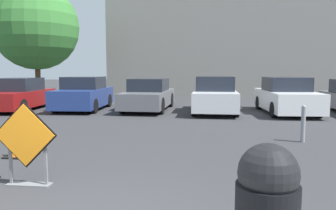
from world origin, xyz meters
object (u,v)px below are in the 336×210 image
object	(u,v)px
parked_car_second	(84,94)
parked_car_fourth	(215,96)
bollard_nearest	(303,123)
road_closed_sign	(26,142)
parked_car_fifth	(286,97)
parked_car_nearest	(19,95)
parked_car_third	(149,95)
traffic_cone_second	(15,143)

from	to	relation	value
parked_car_second	parked_car_fourth	distance (m)	5.96
bollard_nearest	road_closed_sign	bearing A→B (deg)	-144.52
parked_car_fourth	parked_car_fifth	distance (m)	2.97
road_closed_sign	parked_car_nearest	bearing A→B (deg)	121.24
parked_car_third	parked_car_fifth	xyz separation A→B (m)	(5.94, -0.55, 0.03)
road_closed_sign	parked_car_nearest	xyz separation A→B (m)	(-5.71, 9.41, -0.03)
parked_car_third	bollard_nearest	size ratio (longest dim) A/B	4.83
road_closed_sign	parked_car_nearest	size ratio (longest dim) A/B	0.30
parked_car_nearest	parked_car_fourth	world-z (taller)	parked_car_fourth
parked_car_second	bollard_nearest	bearing A→B (deg)	140.24
parked_car_nearest	parked_car_fifth	xyz separation A→B (m)	(11.88, 0.05, 0.03)
road_closed_sign	parked_car_fifth	size ratio (longest dim) A/B	0.30
parked_car_fourth	bollard_nearest	distance (m)	6.01
parked_car_nearest	parked_car_fifth	bearing A→B (deg)	176.91
traffic_cone_second	road_closed_sign	bearing A→B (deg)	-53.88
parked_car_nearest	parked_car_second	bearing A→B (deg)	-176.78
traffic_cone_second	bollard_nearest	bearing A→B (deg)	18.30
parked_car_third	parked_car_nearest	bearing A→B (deg)	7.94
parked_car_fourth	road_closed_sign	bearing A→B (deg)	72.26
parked_car_fifth	bollard_nearest	size ratio (longest dim) A/B	4.63
road_closed_sign	parked_car_third	xyz separation A→B (m)	(0.24, 10.01, -0.03)
traffic_cone_second	parked_car_second	bearing A→B (deg)	100.87
parked_car_second	parked_car_third	xyz separation A→B (m)	(2.97, 0.25, -0.03)
traffic_cone_second	parked_car_second	world-z (taller)	parked_car_second
traffic_cone_second	parked_car_third	bearing A→B (deg)	80.48
road_closed_sign	parked_car_third	world-z (taller)	parked_car_third
traffic_cone_second	bollard_nearest	world-z (taller)	bollard_nearest
parked_car_third	parked_car_fourth	xyz separation A→B (m)	(2.97, -0.63, 0.05)
traffic_cone_second	parked_car_fifth	distance (m)	10.76
parked_car_second	traffic_cone_second	bearing A→B (deg)	98.26
parked_car_nearest	parked_car_fourth	bearing A→B (deg)	176.48
road_closed_sign	parked_car_second	xyz separation A→B (m)	(-2.74, 9.75, -0.00)
parked_car_second	parked_car_nearest	bearing A→B (deg)	3.94
parked_car_fourth	traffic_cone_second	bearing A→B (deg)	61.73
traffic_cone_second	bollard_nearest	size ratio (longest dim) A/B	0.64
road_closed_sign	bollard_nearest	size ratio (longest dim) A/B	1.40
parked_car_nearest	bollard_nearest	world-z (taller)	parked_car_nearest
bollard_nearest	traffic_cone_second	bearing A→B (deg)	-161.70
parked_car_third	traffic_cone_second	bearing A→B (deg)	82.69
parked_car_second	parked_car_fifth	size ratio (longest dim) A/B	0.93
road_closed_sign	parked_car_second	bearing A→B (deg)	105.68
road_closed_sign	parked_car_second	world-z (taller)	parked_car_second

